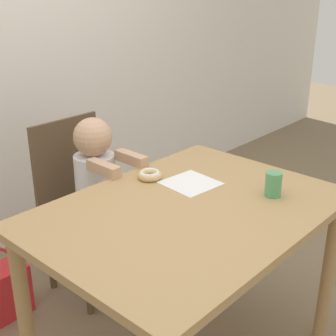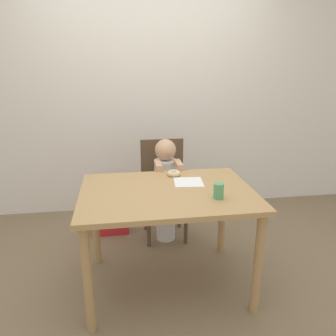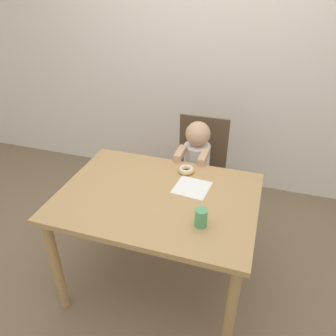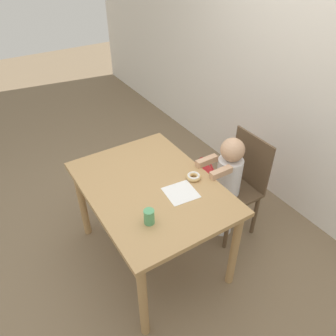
# 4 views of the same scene
# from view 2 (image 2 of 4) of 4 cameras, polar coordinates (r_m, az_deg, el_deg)

# --- Properties ---
(ground_plane) EXTENTS (12.00, 12.00, 0.00)m
(ground_plane) POSITION_cam_2_polar(r_m,az_deg,el_deg) (2.64, -0.14, -19.47)
(ground_plane) COLOR #7A664C
(wall_back) EXTENTS (8.00, 0.05, 2.50)m
(wall_back) POSITION_cam_2_polar(r_m,az_deg,el_deg) (3.59, -3.73, 12.13)
(wall_back) COLOR silver
(wall_back) RESTS_ON ground_plane
(dining_table) EXTENTS (1.19, 0.87, 0.76)m
(dining_table) POSITION_cam_2_polar(r_m,az_deg,el_deg) (2.30, -0.15, -6.29)
(dining_table) COLOR tan
(dining_table) RESTS_ON ground_plane
(chair) EXTENTS (0.41, 0.39, 0.92)m
(chair) POSITION_cam_2_polar(r_m,az_deg,el_deg) (3.10, -0.73, -3.40)
(chair) COLOR brown
(chair) RESTS_ON ground_plane
(child_figure) EXTENTS (0.22, 0.37, 0.97)m
(child_figure) POSITION_cam_2_polar(r_m,az_deg,el_deg) (2.98, -0.42, -3.46)
(child_figure) COLOR white
(child_figure) RESTS_ON ground_plane
(donut) EXTENTS (0.11, 0.11, 0.04)m
(donut) POSITION_cam_2_polar(r_m,az_deg,el_deg) (2.55, 1.01, -0.90)
(donut) COLOR #DBB270
(donut) RESTS_ON dining_table
(napkin) EXTENTS (0.23, 0.23, 0.00)m
(napkin) POSITION_cam_2_polar(r_m,az_deg,el_deg) (2.42, 3.57, -2.45)
(napkin) COLOR white
(napkin) RESTS_ON dining_table
(handbag) EXTENTS (0.35, 0.16, 0.41)m
(handbag) POSITION_cam_2_polar(r_m,az_deg,el_deg) (3.29, -10.04, -8.76)
(handbag) COLOR red
(handbag) RESTS_ON ground_plane
(cup) EXTENTS (0.07, 0.07, 0.10)m
(cup) POSITION_cam_2_polar(r_m,az_deg,el_deg) (2.14, 8.80, -3.95)
(cup) COLOR #519E66
(cup) RESTS_ON dining_table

